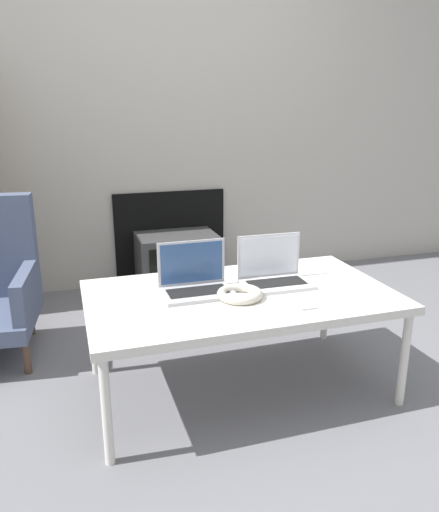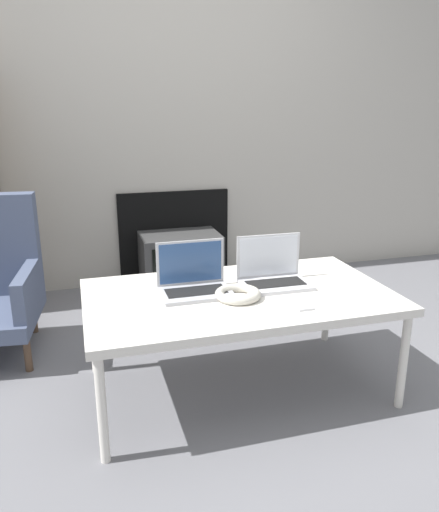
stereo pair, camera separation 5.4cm
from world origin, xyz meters
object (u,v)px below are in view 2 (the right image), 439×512
(laptop_left, at_px, (194,281))
(tv, at_px, (180,262))
(phone, at_px, (300,304))
(headphones, at_px, (238,294))
(laptop_right, at_px, (273,273))

(laptop_left, height_order, tv, laptop_left)
(laptop_left, relative_size, tv, 0.56)
(phone, distance_m, tv, 1.57)
(headphones, distance_m, phone, 0.26)
(laptop_right, height_order, phone, laptop_right)
(laptop_left, xyz_separation_m, laptop_right, (0.37, -0.00, 0.00))
(laptop_left, distance_m, phone, 0.46)
(laptop_left, relative_size, laptop_right, 0.99)
(headphones, xyz_separation_m, tv, (0.05, 1.41, -0.29))
(phone, bearing_deg, headphones, 148.35)
(laptop_right, bearing_deg, tv, 98.32)
(phone, bearing_deg, laptop_left, 145.18)
(laptop_right, relative_size, headphones, 1.58)
(headphones, height_order, tv, headphones)
(laptop_left, distance_m, headphones, 0.21)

